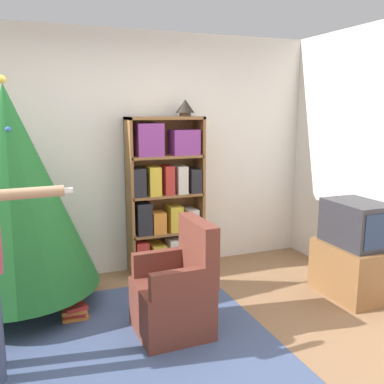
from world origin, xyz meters
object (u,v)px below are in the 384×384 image
at_px(christmas_tree, 11,189).
at_px(armchair, 177,294).
at_px(television, 357,223).
at_px(table_lamp, 185,107).
at_px(bookshelf, 165,199).

distance_m(christmas_tree, armchair, 1.69).
xyz_separation_m(television, table_lamp, (-1.26, 1.27, 1.09)).
height_order(bookshelf, table_lamp, table_lamp).
height_order(bookshelf, christmas_tree, christmas_tree).
xyz_separation_m(bookshelf, television, (1.50, -1.26, -0.10)).
distance_m(bookshelf, armchair, 1.43).
bearing_deg(christmas_tree, television, -15.77).
bearing_deg(table_lamp, christmas_tree, -166.71).
relative_size(christmas_tree, armchair, 2.24).
bearing_deg(bookshelf, table_lamp, 2.21).
height_order(television, christmas_tree, christmas_tree).
distance_m(television, table_lamp, 2.09).
height_order(armchair, table_lamp, table_lamp).
distance_m(television, christmas_tree, 3.16).
relative_size(television, christmas_tree, 0.29).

